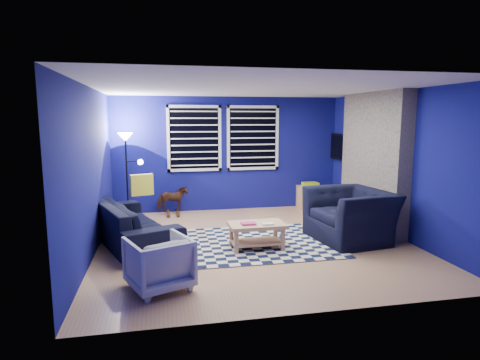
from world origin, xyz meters
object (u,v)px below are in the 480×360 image
(tv, at_px, (341,147))
(floor_lamp, at_px, (127,149))
(rocking_horse, at_px, (173,199))
(armchair_big, at_px, (350,215))
(cabinet, at_px, (310,197))
(coffee_table, at_px, (257,230))
(armchair_bent, at_px, (159,263))
(sofa, at_px, (132,223))

(tv, height_order, floor_lamp, floor_lamp)
(rocking_horse, relative_size, floor_lamp, 0.36)
(armchair_big, height_order, cabinet, armchair_big)
(rocking_horse, distance_m, cabinet, 3.09)
(coffee_table, bearing_deg, tv, 43.21)
(coffee_table, bearing_deg, rocking_horse, 115.22)
(rocking_horse, bearing_deg, coffee_table, -163.84)
(tv, xyz_separation_m, coffee_table, (-2.49, -2.34, -1.10))
(armchair_bent, xyz_separation_m, floor_lamp, (-0.59, 3.54, 1.11))
(sofa, relative_size, cabinet, 3.42)
(armchair_big, height_order, armchair_bent, armchair_big)
(armchair_big, distance_m, armchair_bent, 3.43)
(tv, relative_size, cabinet, 1.47)
(armchair_big, bearing_deg, rocking_horse, -138.30)
(sofa, relative_size, coffee_table, 2.66)
(cabinet, height_order, floor_lamp, floor_lamp)
(armchair_bent, relative_size, rocking_horse, 1.11)
(floor_lamp, bearing_deg, tv, -0.04)
(sofa, relative_size, armchair_bent, 3.31)
(tv, bearing_deg, coffee_table, -136.79)
(armchair_big, height_order, floor_lamp, floor_lamp)
(cabinet, bearing_deg, coffee_table, -112.30)
(armchair_bent, height_order, floor_lamp, floor_lamp)
(sofa, xyz_separation_m, coffee_table, (1.93, -0.71, -0.04))
(cabinet, relative_size, floor_lamp, 0.39)
(cabinet, bearing_deg, tv, -7.94)
(rocking_horse, relative_size, cabinet, 0.93)
(cabinet, bearing_deg, armchair_big, -81.57)
(armchair_big, relative_size, cabinet, 1.92)
(tv, bearing_deg, rocking_horse, 176.43)
(armchair_bent, relative_size, floor_lamp, 0.40)
(coffee_table, bearing_deg, floor_lamp, 131.69)
(floor_lamp, bearing_deg, coffee_table, -48.31)
(rocking_horse, distance_m, coffee_table, 2.84)
(tv, relative_size, floor_lamp, 0.57)
(sofa, bearing_deg, rocking_horse, -41.77)
(tv, relative_size, rocking_horse, 1.58)
(armchair_bent, bearing_deg, floor_lamp, -102.81)
(armchair_big, distance_m, rocking_horse, 3.75)
(tv, distance_m, rocking_horse, 3.86)
(tv, relative_size, coffee_table, 1.14)
(tv, height_order, armchair_bent, tv)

